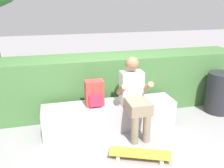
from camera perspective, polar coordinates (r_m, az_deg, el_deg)
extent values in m
plane|color=gray|center=(3.56, 1.24, -13.92)|extent=(24.00, 24.00, 0.00)
cube|color=#AAA3A9|center=(3.82, -0.52, -7.66)|extent=(2.12, 0.46, 0.43)
cube|color=white|center=(3.65, 4.75, -0.90)|extent=(0.34, 0.22, 0.52)
sphere|color=#8C6647|center=(3.54, 4.93, 4.95)|extent=(0.21, 0.21, 0.21)
cube|color=gray|center=(3.45, 6.32, -5.37)|extent=(0.32, 0.40, 0.17)
cylinder|color=gray|center=(3.44, 5.58, -11.09)|extent=(0.11, 0.11, 0.43)
cylinder|color=gray|center=(3.50, 8.41, -10.65)|extent=(0.11, 0.11, 0.43)
cylinder|color=#8C6647|center=(3.46, 2.37, -1.35)|extent=(0.09, 0.33, 0.27)
cylinder|color=#8C6647|center=(3.59, 8.52, -0.78)|extent=(0.09, 0.33, 0.27)
cube|color=gold|center=(3.22, 6.80, -16.38)|extent=(0.82, 0.49, 0.02)
cylinder|color=silver|center=(3.32, 11.85, -16.57)|extent=(0.06, 0.05, 0.05)
cylinder|color=silver|center=(3.20, 11.99, -18.15)|extent=(0.06, 0.05, 0.05)
cylinder|color=silver|center=(3.32, 1.79, -16.07)|extent=(0.06, 0.05, 0.05)
cylinder|color=silver|center=(3.20, 1.46, -17.62)|extent=(0.06, 0.05, 0.05)
cube|color=#B23833|center=(3.60, -4.30, -2.21)|extent=(0.28, 0.18, 0.40)
cube|color=#BD2645|center=(3.53, -3.94, -4.09)|extent=(0.20, 0.05, 0.18)
cube|color=#416D38|center=(4.37, -2.76, 0.18)|extent=(5.39, 0.73, 1.03)
cylinder|color=#232328|center=(4.73, 24.66, -1.93)|extent=(0.47, 0.47, 0.75)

